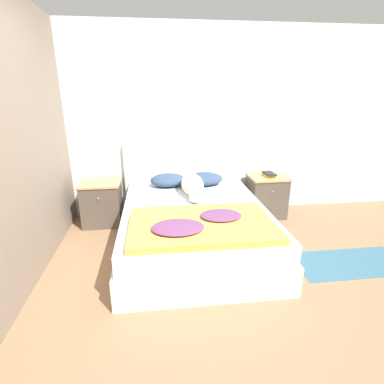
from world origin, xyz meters
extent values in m
plane|color=#896647|center=(0.00, 0.00, 0.00)|extent=(16.00, 16.00, 0.00)
cube|color=silver|center=(0.00, 2.13, 1.27)|extent=(9.00, 0.06, 2.55)
cube|color=gray|center=(-1.50, 1.05, 1.27)|extent=(0.06, 3.10, 2.55)
cube|color=silver|center=(0.09, 1.01, 0.15)|extent=(1.61, 2.05, 0.29)
cube|color=silver|center=(0.09, 1.01, 0.40)|extent=(1.55, 1.99, 0.20)
cube|color=silver|center=(0.09, 2.06, 0.50)|extent=(1.69, 0.04, 1.00)
cylinder|color=silver|center=(0.09, 2.06, 1.00)|extent=(1.69, 0.06, 0.06)
cube|color=#4C4238|center=(-1.05, 1.79, 0.28)|extent=(0.49, 0.44, 0.56)
cube|color=tan|center=(-1.05, 1.79, 0.57)|extent=(0.52, 0.46, 0.03)
sphere|color=tan|center=(-1.05, 1.56, 0.44)|extent=(0.02, 0.02, 0.02)
cube|color=#4C4238|center=(1.23, 1.79, 0.28)|extent=(0.49, 0.44, 0.56)
cube|color=tan|center=(1.23, 1.79, 0.57)|extent=(0.52, 0.46, 0.03)
sphere|color=tan|center=(1.23, 1.56, 0.44)|extent=(0.02, 0.02, 0.02)
ellipsoid|color=navy|center=(-0.16, 1.80, 0.58)|extent=(0.47, 0.38, 0.16)
ellipsoid|color=navy|center=(0.35, 1.80, 0.58)|extent=(0.47, 0.38, 0.16)
cube|color=gold|center=(0.09, 0.47, 0.53)|extent=(1.35, 0.88, 0.06)
ellipsoid|color=#663860|center=(-0.14, 0.34, 0.58)|extent=(0.47, 0.35, 0.05)
ellipsoid|color=#663860|center=(0.30, 0.56, 0.58)|extent=(0.40, 0.31, 0.05)
ellipsoid|color=silver|center=(0.13, 1.46, 0.61)|extent=(0.27, 0.60, 0.23)
sphere|color=silver|center=(0.13, 1.12, 0.58)|extent=(0.17, 0.17, 0.17)
ellipsoid|color=silver|center=(0.13, 1.05, 0.56)|extent=(0.08, 0.09, 0.07)
cone|color=silver|center=(0.08, 1.14, 0.64)|extent=(0.05, 0.05, 0.06)
cone|color=silver|center=(0.17, 1.14, 0.64)|extent=(0.05, 0.05, 0.06)
ellipsoid|color=silver|center=(0.17, 1.71, 0.55)|extent=(0.17, 0.27, 0.08)
cube|color=gold|center=(1.24, 1.77, 0.60)|extent=(0.12, 0.18, 0.03)
cube|color=#232328|center=(1.24, 1.76, 0.63)|extent=(0.15, 0.22, 0.02)
cube|color=#335B70|center=(1.68, 0.44, 0.00)|extent=(1.18, 0.56, 0.00)
camera|label=1|loc=(-0.31, -2.06, 1.74)|focal=28.00mm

